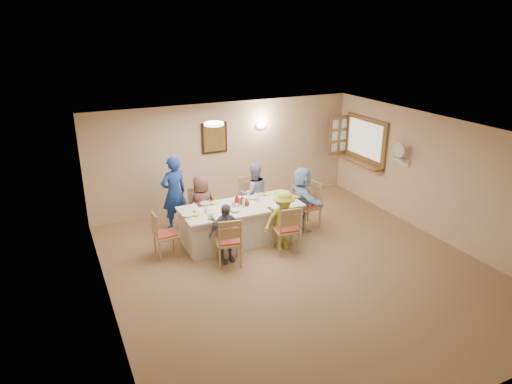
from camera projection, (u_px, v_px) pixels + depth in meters
name	position (u px, v px, depth m)	size (l,w,h in m)	color
ground	(298.00, 269.00, 8.29)	(7.00, 7.00, 0.00)	#A27652
room_walls	(301.00, 191.00, 7.76)	(7.00, 7.00, 7.00)	#D8B294
wall_picture	(214.00, 138.00, 10.52)	(0.62, 0.05, 0.72)	black
wall_sconce	(262.00, 125.00, 10.90)	(0.26, 0.09, 0.18)	white
ceiling_light	(214.00, 124.00, 8.30)	(0.36, 0.36, 0.05)	white
serving_hatch	(366.00, 141.00, 11.07)	(0.06, 1.50, 1.15)	brown
hatch_sill	(360.00, 162.00, 11.21)	(0.30, 1.50, 0.05)	brown
shutter_door	(339.00, 135.00, 11.62)	(0.55, 0.04, 1.00)	brown
fan_shelf	(401.00, 159.00, 9.93)	(0.22, 0.36, 0.03)	white
desk_fan	(401.00, 153.00, 9.87)	(0.30, 0.30, 0.28)	#A5A5A8
dining_table	(241.00, 223.00, 9.25)	(2.42, 1.03, 0.76)	silver
chair_back_left	(200.00, 210.00, 9.66)	(0.45, 0.45, 0.93)	tan
chair_back_right	(252.00, 200.00, 10.12)	(0.48, 0.48, 1.01)	tan
chair_front_left	(228.00, 240.00, 8.29)	(0.46, 0.46, 0.96)	tan
chair_front_right	(286.00, 228.00, 8.77)	(0.47, 0.47, 0.97)	tan
chair_left_end	(166.00, 234.00, 8.61)	(0.44, 0.44, 0.92)	tan
chair_right_end	(307.00, 205.00, 9.82)	(0.49, 0.49, 1.02)	tan
diner_back_left	(202.00, 205.00, 9.49)	(0.65, 0.44, 1.28)	brown
diner_back_right	(254.00, 194.00, 9.95)	(0.73, 0.60, 1.39)	#9291BE
diner_front_left	(226.00, 233.00, 8.36)	(0.70, 0.35, 1.15)	slate
diner_front_right	(283.00, 220.00, 8.83)	(0.84, 0.56, 1.22)	#CFD53B
diner_right_end	(302.00, 198.00, 9.70)	(0.54, 1.32, 1.38)	#A2C3E8
caregiver	(174.00, 193.00, 9.66)	(0.66, 0.51, 1.62)	#1B40A2
placemat_fl	(220.00, 219.00, 8.52)	(0.36, 0.27, 0.01)	#472B19
plate_fl	(220.00, 218.00, 8.51)	(0.25, 0.25, 0.02)	white
napkin_fl	(230.00, 218.00, 8.54)	(0.14, 0.14, 0.01)	#F4FF35
placemat_fr	(277.00, 208.00, 8.99)	(0.34, 0.25, 0.01)	#472B19
plate_fr	(277.00, 208.00, 8.99)	(0.23, 0.23, 0.01)	white
napkin_fr	(287.00, 207.00, 9.02)	(0.14, 0.14, 0.01)	#F4FF35
placemat_bl	(206.00, 203.00, 9.23)	(0.37, 0.27, 0.01)	#472B19
plate_bl	(206.00, 203.00, 9.23)	(0.23, 0.23, 0.01)	white
napkin_bl	(215.00, 203.00, 9.26)	(0.15, 0.15, 0.01)	#F4FF35
placemat_br	(259.00, 195.00, 9.71)	(0.34, 0.25, 0.01)	#472B19
plate_br	(259.00, 194.00, 9.70)	(0.24, 0.24, 0.02)	white
napkin_br	(268.00, 194.00, 9.73)	(0.14, 0.14, 0.01)	#F4FF35
placemat_le	(188.00, 215.00, 8.68)	(0.36, 0.27, 0.01)	#472B19
plate_le	(188.00, 215.00, 8.67)	(0.26, 0.26, 0.02)	white
napkin_le	(198.00, 214.00, 8.70)	(0.14, 0.14, 0.01)	#F4FF35
placemat_re	(290.00, 197.00, 9.56)	(0.34, 0.25, 0.01)	#472B19
plate_re	(290.00, 197.00, 9.55)	(0.23, 0.23, 0.01)	white
napkin_re	(299.00, 196.00, 9.58)	(0.14, 0.14, 0.01)	#F4FF35
teacup_a	(211.00, 216.00, 8.50)	(0.16, 0.16, 0.09)	white
teacup_b	(248.00, 193.00, 9.68)	(0.11, 0.11, 0.09)	white
bowl_a	(235.00, 210.00, 8.84)	(0.21, 0.21, 0.05)	white
bowl_b	(253.00, 198.00, 9.45)	(0.23, 0.23, 0.06)	white
condiment_ketchup	(237.00, 200.00, 9.04)	(0.10, 0.10, 0.26)	#A80E14
condiment_brown	(242.00, 200.00, 9.17)	(0.09, 0.09, 0.19)	maroon
condiment_malt	(246.00, 202.00, 9.10)	(0.15, 0.15, 0.16)	maroon
drinking_glass	(233.00, 204.00, 9.08)	(0.07, 0.07, 0.10)	silver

